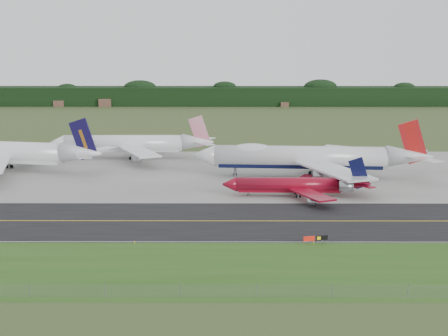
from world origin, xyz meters
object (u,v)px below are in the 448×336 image
jet_ba_747 (308,157)px  jet_red_737 (297,185)px  jet_star_tail (132,144)px  taxiway_sign (316,238)px  jet_navy_gold (2,153)px

jet_ba_747 → jet_red_737: size_ratio=1.83×
jet_star_tail → taxiway_sign: size_ratio=11.39×
jet_ba_747 → taxiway_sign: size_ratio=14.16×
jet_ba_747 → jet_navy_gold: size_ratio=1.06×
jet_navy_gold → jet_star_tail: (38.21, 22.15, -0.67)m
jet_ba_747 → jet_red_737: jet_ba_747 is taller
jet_red_737 → jet_star_tail: size_ratio=0.68×
jet_red_737 → jet_navy_gold: bearing=159.3°
jet_red_737 → jet_navy_gold: (-90.21, 34.11, 2.83)m
jet_red_737 → jet_star_tail: (-52.01, 56.27, 2.16)m
jet_navy_gold → jet_star_tail: bearing=30.1°
jet_ba_747 → jet_navy_gold: bearing=173.9°
taxiway_sign → jet_star_tail: bearing=117.8°
jet_red_737 → jet_navy_gold: size_ratio=0.58×
jet_navy_gold → jet_ba_747: bearing=-6.1°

